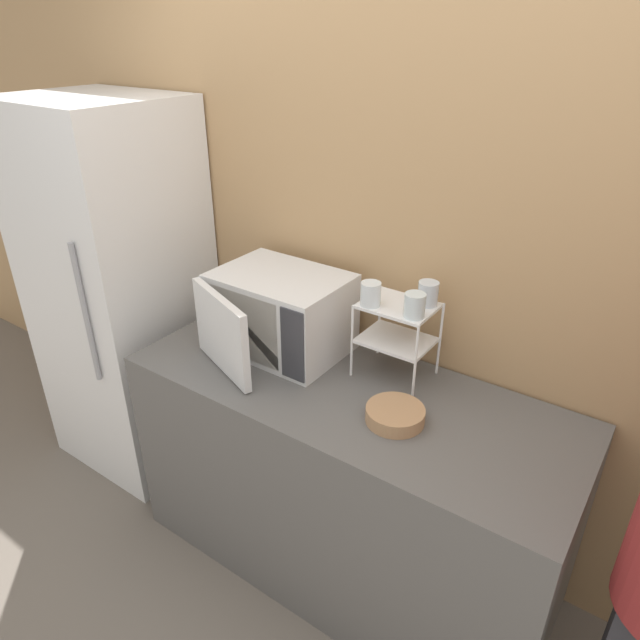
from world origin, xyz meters
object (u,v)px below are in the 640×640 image
Objects in this scene: glass_front_right at (415,305)px; bowl at (395,415)px; microwave at (278,313)px; glass_front_left at (371,294)px; dish_rack at (397,325)px; refrigerator at (121,295)px; glass_back_right at (428,293)px.

glass_front_right reaches higher than bowl.
microwave is 0.45m from glass_front_left.
refrigerator reaches higher than dish_rack.
glass_front_right is (0.59, 0.05, 0.18)m from microwave.
microwave is 0.68m from bowl.
microwave is at bearing -168.15° from dish_rack.
glass_front_right is at bearing 105.36° from bowl.
microwave is 6.24× the size of glass_back_right.
glass_front_left is (0.41, 0.04, 0.18)m from microwave.
bowl is at bearing -40.51° from glass_front_left.
microwave is 0.63m from glass_back_right.
dish_rack reaches higher than bowl.
dish_rack is 0.17m from glass_front_right.
refrigerator is (-1.61, 0.09, -0.01)m from bowl.
bowl is (0.06, -0.20, -0.33)m from glass_front_right.
bowl is (0.06, -0.32, -0.33)m from glass_back_right.
glass_back_right is (0.09, 0.06, 0.13)m from dish_rack.
glass_front_left and glass_front_right have the same top height.
microwave is 0.29× the size of refrigerator.
glass_front_right is 1.59m from refrigerator.
microwave reaches higher than dish_rack.
microwave is 0.62m from glass_front_right.
glass_front_left is 0.05× the size of refrigerator.
dish_rack is 0.17m from glass_front_left.
glass_front_left is at bearing 4.36° from refrigerator.
glass_front_right is 0.43× the size of bowl.
dish_rack is 0.16× the size of refrigerator.
glass_front_right is at bearing -87.57° from glass_back_right.
dish_rack is (0.49, 0.10, 0.05)m from microwave.
glass_front_left reaches higher than dish_rack.
microwave is 6.24× the size of glass_front_right.
glass_front_left is 1.42m from refrigerator.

